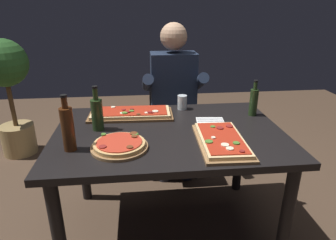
{
  "coord_description": "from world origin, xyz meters",
  "views": [
    {
      "loc": [
        -0.18,
        -1.66,
        1.48
      ],
      "look_at": [
        0.0,
        0.05,
        0.79
      ],
      "focal_mm": 31.63,
      "sensor_mm": 36.0,
      "label": 1
    }
  ],
  "objects_px": {
    "pizza_rectangular_left": "(222,140)",
    "vinegar_bottle_green": "(254,101)",
    "diner_chair": "(172,118)",
    "seated_diner": "(174,95)",
    "pizza_round_far": "(120,145)",
    "wine_bottle_dark": "(68,128)",
    "potted_plant_corner": "(8,85)",
    "pizza_rectangular_front": "(131,113)",
    "dining_table": "(169,144)",
    "tumbler_near_camera": "(182,103)",
    "oil_bottle_amber": "(97,113)"
  },
  "relations": [
    {
      "from": "pizza_rectangular_left",
      "to": "vinegar_bottle_green",
      "type": "relative_size",
      "value": 1.98
    },
    {
      "from": "diner_chair",
      "to": "seated_diner",
      "type": "relative_size",
      "value": 0.65
    },
    {
      "from": "pizza_round_far",
      "to": "seated_diner",
      "type": "height_order",
      "value": "seated_diner"
    },
    {
      "from": "wine_bottle_dark",
      "to": "potted_plant_corner",
      "type": "relative_size",
      "value": 0.26
    },
    {
      "from": "pizza_round_far",
      "to": "pizza_rectangular_front",
      "type": "bearing_deg",
      "value": 83.47
    },
    {
      "from": "pizza_rectangular_front",
      "to": "diner_chair",
      "type": "relative_size",
      "value": 0.67
    },
    {
      "from": "vinegar_bottle_green",
      "to": "seated_diner",
      "type": "bearing_deg",
      "value": 132.53
    },
    {
      "from": "pizza_round_far",
      "to": "wine_bottle_dark",
      "type": "height_order",
      "value": "wine_bottle_dark"
    },
    {
      "from": "dining_table",
      "to": "tumbler_near_camera",
      "type": "distance_m",
      "value": 0.43
    },
    {
      "from": "oil_bottle_amber",
      "to": "tumbler_near_camera",
      "type": "relative_size",
      "value": 2.66
    },
    {
      "from": "pizza_round_far",
      "to": "pizza_rectangular_left",
      "type": "bearing_deg",
      "value": 0.1
    },
    {
      "from": "pizza_rectangular_front",
      "to": "pizza_round_far",
      "type": "xyz_separation_m",
      "value": [
        -0.06,
        -0.49,
        -0.0
      ]
    },
    {
      "from": "tumbler_near_camera",
      "to": "potted_plant_corner",
      "type": "distance_m",
      "value": 1.8
    },
    {
      "from": "dining_table",
      "to": "oil_bottle_amber",
      "type": "relative_size",
      "value": 5.04
    },
    {
      "from": "wine_bottle_dark",
      "to": "tumbler_near_camera",
      "type": "height_order",
      "value": "wine_bottle_dark"
    },
    {
      "from": "dining_table",
      "to": "pizza_rectangular_front",
      "type": "bearing_deg",
      "value": 130.5
    },
    {
      "from": "pizza_rectangular_left",
      "to": "seated_diner",
      "type": "bearing_deg",
      "value": 98.98
    },
    {
      "from": "pizza_rectangular_front",
      "to": "seated_diner",
      "type": "height_order",
      "value": "seated_diner"
    },
    {
      "from": "diner_chair",
      "to": "vinegar_bottle_green",
      "type": "bearing_deg",
      "value": -53.2
    },
    {
      "from": "dining_table",
      "to": "vinegar_bottle_green",
      "type": "height_order",
      "value": "vinegar_bottle_green"
    },
    {
      "from": "wine_bottle_dark",
      "to": "vinegar_bottle_green",
      "type": "bearing_deg",
      "value": 19.13
    },
    {
      "from": "dining_table",
      "to": "oil_bottle_amber",
      "type": "xyz_separation_m",
      "value": [
        -0.43,
        0.06,
        0.2
      ]
    },
    {
      "from": "pizza_rectangular_front",
      "to": "pizza_round_far",
      "type": "relative_size",
      "value": 1.89
    },
    {
      "from": "vinegar_bottle_green",
      "to": "seated_diner",
      "type": "distance_m",
      "value": 0.73
    },
    {
      "from": "dining_table",
      "to": "wine_bottle_dark",
      "type": "bearing_deg",
      "value": -160.27
    },
    {
      "from": "pizza_rectangular_front",
      "to": "potted_plant_corner",
      "type": "relative_size",
      "value": 0.5
    },
    {
      "from": "oil_bottle_amber",
      "to": "potted_plant_corner",
      "type": "distance_m",
      "value": 1.57
    },
    {
      "from": "pizza_round_far",
      "to": "diner_chair",
      "type": "distance_m",
      "value": 1.18
    },
    {
      "from": "tumbler_near_camera",
      "to": "seated_diner",
      "type": "xyz_separation_m",
      "value": [
        -0.02,
        0.35,
        -0.04
      ]
    },
    {
      "from": "dining_table",
      "to": "pizza_round_far",
      "type": "relative_size",
      "value": 4.54
    },
    {
      "from": "diner_chair",
      "to": "potted_plant_corner",
      "type": "distance_m",
      "value": 1.62
    },
    {
      "from": "oil_bottle_amber",
      "to": "dining_table",
      "type": "bearing_deg",
      "value": -8.22
    },
    {
      "from": "oil_bottle_amber",
      "to": "seated_diner",
      "type": "xyz_separation_m",
      "value": [
        0.56,
        0.67,
        -0.1
      ]
    },
    {
      "from": "tumbler_near_camera",
      "to": "wine_bottle_dark",
      "type": "bearing_deg",
      "value": -139.99
    },
    {
      "from": "seated_diner",
      "to": "potted_plant_corner",
      "type": "relative_size",
      "value": 1.14
    },
    {
      "from": "diner_chair",
      "to": "seated_diner",
      "type": "xyz_separation_m",
      "value": [
        0.0,
        -0.12,
        0.26
      ]
    },
    {
      "from": "pizza_rectangular_front",
      "to": "diner_chair",
      "type": "height_order",
      "value": "diner_chair"
    },
    {
      "from": "tumbler_near_camera",
      "to": "diner_chair",
      "type": "distance_m",
      "value": 0.56
    },
    {
      "from": "dining_table",
      "to": "diner_chair",
      "type": "height_order",
      "value": "diner_chair"
    },
    {
      "from": "wine_bottle_dark",
      "to": "diner_chair",
      "type": "relative_size",
      "value": 0.35
    },
    {
      "from": "oil_bottle_amber",
      "to": "vinegar_bottle_green",
      "type": "xyz_separation_m",
      "value": [
        1.04,
        0.14,
        -0.01
      ]
    },
    {
      "from": "tumbler_near_camera",
      "to": "dining_table",
      "type": "bearing_deg",
      "value": -110.12
    },
    {
      "from": "pizza_round_far",
      "to": "vinegar_bottle_green",
      "type": "relative_size",
      "value": 1.23
    },
    {
      "from": "pizza_rectangular_left",
      "to": "tumbler_near_camera",
      "type": "distance_m",
      "value": 0.61
    },
    {
      "from": "pizza_rectangular_front",
      "to": "wine_bottle_dark",
      "type": "bearing_deg",
      "value": -123.85
    },
    {
      "from": "pizza_rectangular_left",
      "to": "potted_plant_corner",
      "type": "height_order",
      "value": "potted_plant_corner"
    },
    {
      "from": "pizza_rectangular_front",
      "to": "vinegar_bottle_green",
      "type": "bearing_deg",
      "value": -4.72
    },
    {
      "from": "diner_chair",
      "to": "potted_plant_corner",
      "type": "xyz_separation_m",
      "value": [
        -1.55,
        0.41,
        0.24
      ]
    },
    {
      "from": "seated_diner",
      "to": "pizza_rectangular_left",
      "type": "bearing_deg",
      "value": -81.02
    },
    {
      "from": "potted_plant_corner",
      "to": "wine_bottle_dark",
      "type": "bearing_deg",
      "value": -59.03
    }
  ]
}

